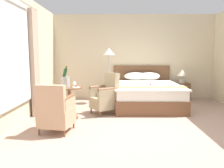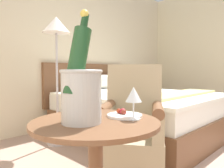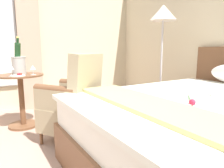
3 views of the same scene
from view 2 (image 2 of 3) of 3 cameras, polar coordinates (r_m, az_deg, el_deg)
wall_headboard_side at (r=3.99m, az=-9.90°, el=9.36°), size 5.33×0.12×2.73m
bed at (r=3.35m, az=5.70°, el=-7.02°), size 1.83×2.28×1.08m
nightstand at (r=4.77m, az=8.05°, el=-4.77°), size 0.49×0.36×0.55m
bedside_lamp at (r=4.73m, az=8.11°, el=1.91°), size 0.29×0.29×0.43m
floor_lamp_brass at (r=2.94m, az=-14.33°, el=11.89°), size 0.36×0.36×1.64m
champagne_bucket at (r=0.96m, az=-8.16°, el=-0.89°), size 0.19×0.19×0.50m
wine_glass_near_bucket at (r=1.03m, az=5.65°, el=-3.12°), size 0.08×0.08×0.15m
wine_glass_near_edge at (r=1.19m, az=-5.15°, el=-3.52°), size 0.08×0.08×0.12m
snack_plate at (r=1.11m, az=3.23°, el=-8.05°), size 0.18×0.18×0.04m
armchair_by_window at (r=1.95m, az=5.37°, el=-11.70°), size 0.77×0.75×1.01m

